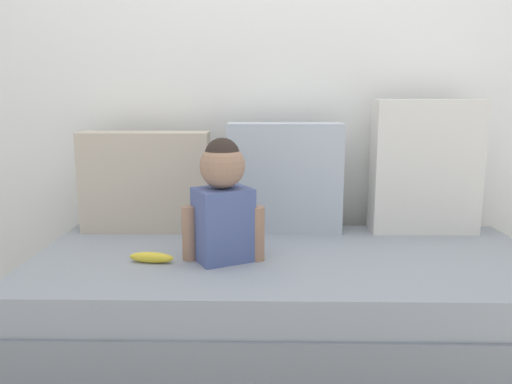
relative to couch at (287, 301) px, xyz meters
name	(u,v)px	position (x,y,z in m)	size (l,w,h in m)	color
ground_plane	(286,344)	(0.00, 0.00, -0.19)	(12.00, 12.00, 0.00)	#B2ADA3
back_wall	(284,70)	(0.00, 0.59, 0.92)	(5.23, 0.10, 2.21)	white
couch	(287,301)	(0.00, 0.00, 0.00)	(2.03, 0.93, 0.38)	gray
throw_pillow_left	(146,182)	(-0.63, 0.36, 0.42)	(0.58, 0.16, 0.45)	#C1B29E
throw_pillow_center	(284,178)	(0.00, 0.36, 0.44)	(0.51, 0.16, 0.49)	#B2BCC6
throw_pillow_right	(425,167)	(0.63, 0.36, 0.49)	(0.47, 0.16, 0.59)	silver
toddler	(223,200)	(-0.24, -0.06, 0.42)	(0.31, 0.23, 0.46)	#4C5B93
banana	(151,257)	(-0.51, -0.10, 0.21)	(0.17, 0.04, 0.04)	yellow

